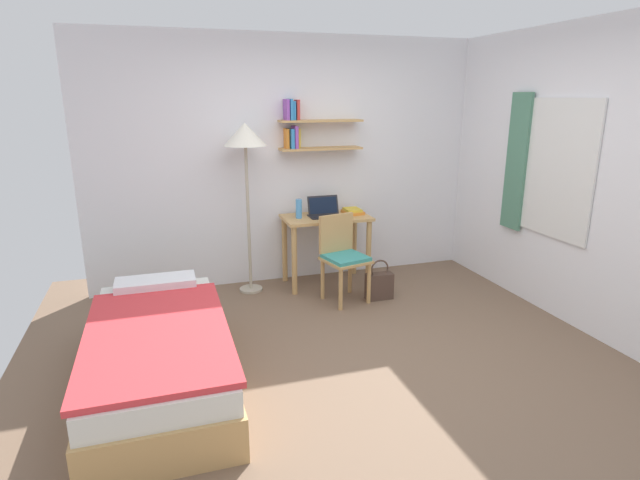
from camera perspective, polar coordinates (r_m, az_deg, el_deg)
The scene contains 11 objects.
ground_plane at distance 4.11m, azimuth 5.07°, elevation -13.13°, with size 5.28×5.28×0.00m, color brown.
wall_back at distance 5.56m, azimuth -2.66°, elevation 8.82°, with size 4.40×0.27×2.60m.
wall_right at distance 4.84m, azimuth 28.11°, elevation 5.88°, with size 0.10×4.40×2.60m.
bed at distance 3.83m, azimuth -17.47°, elevation -12.10°, with size 0.93×1.96×0.54m.
desk at distance 5.45m, azimuth 0.68°, elevation 1.00°, with size 0.91×0.51×0.75m.
desk_chair at distance 5.05m, azimuth 2.55°, elevation -1.59°, with size 0.48×0.48×0.85m.
standing_lamp at distance 5.13m, azimuth -8.33°, elevation 10.68°, with size 0.43×0.43×1.73m.
laptop at distance 5.42m, azimuth 0.48°, elevation 3.25°, with size 0.34×0.22×0.21m.
water_bottle at distance 5.32m, azimuth -2.38°, elevation 3.51°, with size 0.06×0.06×0.20m, color #4C99DB.
book_stack at distance 5.54m, azimuth 3.67°, elevation 3.23°, with size 0.20×0.25×0.06m.
handbag at distance 5.19m, azimuth 6.62°, elevation -5.03°, with size 0.27×0.12×0.41m.
Camera 1 is at (-1.42, -3.31, 1.98)m, focal length 28.67 mm.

